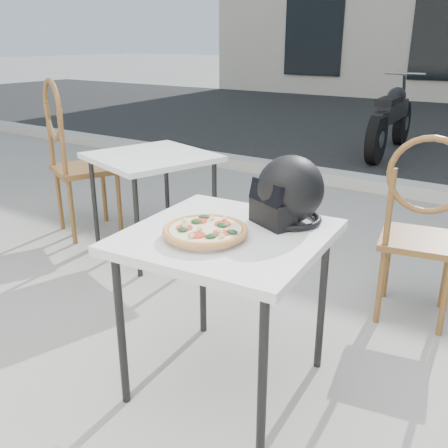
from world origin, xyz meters
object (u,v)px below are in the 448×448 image
Objects in this scene: cafe_table_main at (227,247)px; helmet at (288,193)px; cafe_chair_main at (422,222)px; plate at (205,236)px; cafe_chair_side at (73,151)px; motorcycle at (391,120)px; pizza at (205,230)px; cafe_table_side at (152,164)px.

cafe_table_main is 2.21× the size of helmet.
cafe_chair_main reaches higher than helmet.
cafe_table_main is 0.12m from plate.
helmet is 2.14m from cafe_chair_side.
helmet is 0.18× the size of motorcycle.
helmet reaches higher than plate.
cafe_chair_side reaches higher than motorcycle.
cafe_chair_main is at bearing 62.04° from cafe_table_main.
cafe_chair_main is at bearing 62.67° from plate.
pizza is 1.11× the size of helmet.
cafe_table_side is at bearing -9.70° from cafe_chair_main.
cafe_table_main is 1.54m from cafe_table_side.
cafe_chair_side reaches higher than cafe_table_side.
cafe_chair_main is 1.74m from cafe_table_side.
plate is at bearing -40.50° from cafe_table_side.
cafe_table_main is at bearing -37.01° from cafe_table_side.
cafe_table_main is 0.89× the size of cafe_table_side.
cafe_table_side is 4.13m from motorcycle.
pizza is at bearing 178.19° from cafe_chair_side.
cafe_table_side is (-1.19, 1.02, -0.11)m from pizza.
motorcycle is at bearing -79.52° from cafe_chair_side.
motorcycle is (-0.82, 5.13, -0.29)m from pizza.
plate is at bearing 178.19° from cafe_chair_side.
pizza is at bearing -110.40° from cafe_table_main.
motorcycle is (-0.99, 4.80, -0.38)m from helmet.
cafe_table_main is 2.00× the size of pizza.
helmet reaches higher than cafe_table_side.
cafe_chair_main is at bearing 62.67° from pizza.
cafe_chair_main is (0.37, 0.72, -0.26)m from helmet.
cafe_table_side is at bearing 139.51° from pizza.
cafe_table_main is 0.40× the size of motorcycle.
cafe_chair_side reaches higher than cafe_chair_main.
cafe_table_side is at bearing -99.13° from motorcycle.
plate is 0.75× the size of pizza.
cafe_chair_side is at bearing -7.97° from cafe_chair_main.
helmet reaches higher than cafe_table_main.
helmet is at bearing 62.55° from pizza.
cafe_chair_side reaches higher than plate.
motorcycle reaches higher than cafe_table_side.
cafe_chair_side is at bearing -172.78° from cafe_table_side.
helmet is 0.36× the size of cafe_chair_main.
motorcycle is at bearing 84.82° from cafe_table_side.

